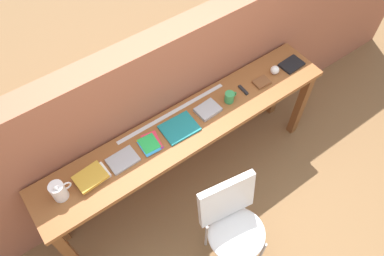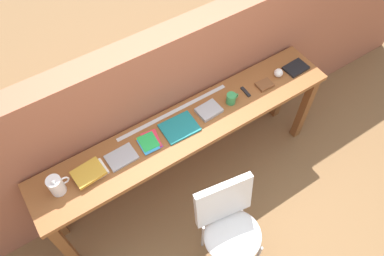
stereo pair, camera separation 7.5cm
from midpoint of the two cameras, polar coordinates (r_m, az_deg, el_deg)
name	(u,v)px [view 2 (the right image)]	position (r m, az deg, el deg)	size (l,w,h in m)	color
ground_plane	(207,203)	(3.49, 2.92, -11.38)	(40.00, 40.00, 0.00)	brown
brick_wall_back	(166,106)	(3.12, -3.25, 3.40)	(6.00, 0.20, 1.52)	#9E5B42
sideboard	(189,135)	(2.96, 0.19, -1.13)	(2.50, 0.44, 0.88)	brown
chair_white_moulded	(229,224)	(2.87, 6.47, -14.34)	(0.51, 0.52, 0.89)	white
pitcher_white	(56,185)	(2.64, -19.19, -8.27)	(0.14, 0.10, 0.18)	white
book_stack_leftmost	(90,173)	(2.68, -14.54, -6.68)	(0.24, 0.18, 0.05)	white
magazine_cycling	(122,157)	(2.72, -9.92, -4.42)	(0.21, 0.15, 0.02)	#9E9EA3
pamphlet_pile_colourful	(149,142)	(2.76, -5.77, -2.16)	(0.17, 0.19, 0.01)	purple
book_open_centre	(179,127)	(2.82, -1.16, 0.07)	(0.27, 0.21, 0.02)	#19757A
book_grey_hardcover	(209,110)	(2.91, 3.31, 2.69)	(0.18, 0.14, 0.03)	#9E9EA3
mug	(231,98)	(2.96, 6.74, 4.48)	(0.11, 0.08, 0.09)	#338C4C
multitool_folded	(246,92)	(3.07, 8.86, 5.46)	(0.02, 0.11, 0.02)	black
leather_journal_brown	(264,85)	(3.14, 11.66, 6.46)	(0.13, 0.10, 0.02)	brown
sports_ball_small	(278,73)	(3.23, 13.69, 8.15)	(0.07, 0.07, 0.07)	silver
book_repair_rightmost	(296,68)	(3.34, 16.17, 8.79)	(0.20, 0.14, 0.02)	black
ruler_metal_back_edge	(173,112)	(2.92, -2.15, 2.47)	(0.98, 0.03, 0.00)	silver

